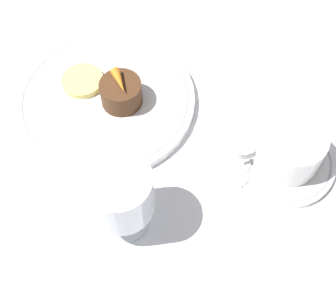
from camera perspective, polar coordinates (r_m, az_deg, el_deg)
ground_plane at (r=0.70m, az=-5.71°, el=3.81°), size 3.00×3.00×0.00m
dinner_plate at (r=0.71m, az=-7.89°, el=5.39°), size 0.27×0.27×0.01m
saucer at (r=0.66m, az=13.61°, el=-2.04°), size 0.14×0.14×0.01m
coffee_cup at (r=0.63m, az=14.18°, el=-0.33°), size 0.12×0.09×0.06m
spoon at (r=0.65m, az=9.76°, el=-2.01°), size 0.07×0.10×0.00m
wine_glass at (r=0.55m, az=-6.23°, el=-6.30°), size 0.08×0.08×0.11m
fork at (r=0.73m, az=5.59°, el=7.20°), size 0.02×0.17×0.01m
dessert_cake at (r=0.68m, az=-5.77°, el=6.23°), size 0.06×0.06×0.04m
carrot_garnish at (r=0.66m, az=-5.97°, el=7.63°), size 0.02×0.04×0.01m
pineapple_slice at (r=0.72m, az=-10.66°, el=7.53°), size 0.06×0.06×0.01m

